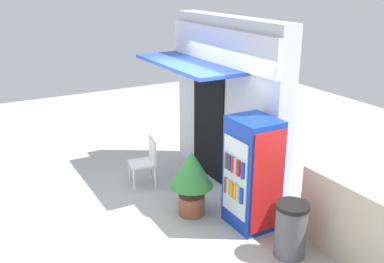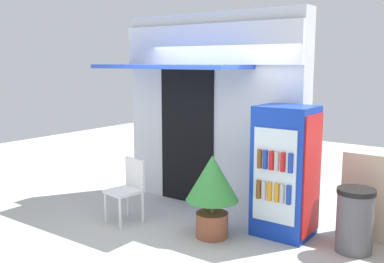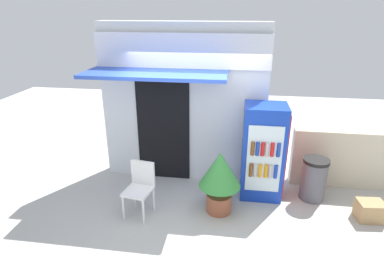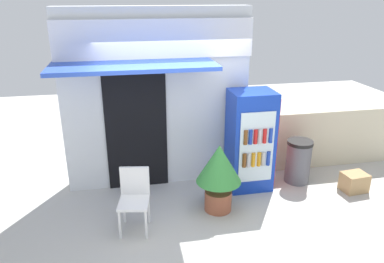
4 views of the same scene
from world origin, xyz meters
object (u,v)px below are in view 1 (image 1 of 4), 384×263
at_px(drink_cooler, 252,173).
at_px(plastic_chair, 146,159).
at_px(trash_bin, 291,229).
at_px(potted_plant_near_shop, 192,175).

xyz_separation_m(drink_cooler, plastic_chair, (-2.00, -0.84, -0.33)).
relative_size(plastic_chair, trash_bin, 1.15).
height_order(plastic_chair, trash_bin, plastic_chair).
height_order(drink_cooler, plastic_chair, drink_cooler).
relative_size(plastic_chair, potted_plant_near_shop, 0.83).
bearing_deg(drink_cooler, potted_plant_near_shop, -138.67).
distance_m(plastic_chair, trash_bin, 3.04).
bearing_deg(trash_bin, drink_cooler, 179.58).
height_order(drink_cooler, potted_plant_near_shop, drink_cooler).
height_order(plastic_chair, potted_plant_near_shop, potted_plant_near_shop).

